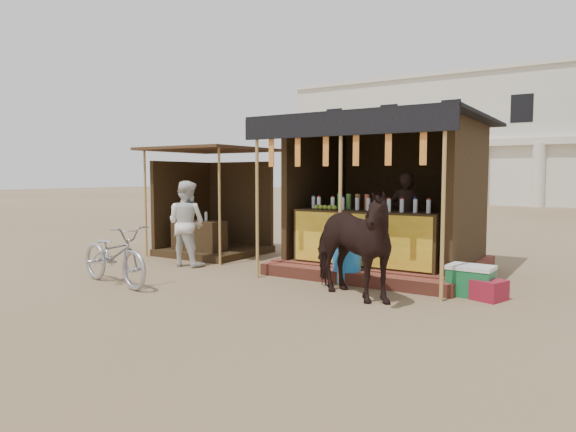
# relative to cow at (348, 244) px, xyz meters

# --- Properties ---
(ground) EXTENTS (120.00, 120.00, 0.00)m
(ground) POSITION_rel_cow_xyz_m (-1.40, -1.03, -0.79)
(ground) COLOR #846B4C
(ground) RESTS_ON ground
(main_stall) EXTENTS (3.60, 3.61, 2.78)m
(main_stall) POSITION_rel_cow_xyz_m (-0.38, 2.33, 0.23)
(main_stall) COLOR brown
(main_stall) RESTS_ON ground
(secondary_stall) EXTENTS (2.40, 2.40, 2.38)m
(secondary_stall) POSITION_rel_cow_xyz_m (-4.56, 2.21, 0.06)
(secondary_stall) COLOR #352413
(secondary_stall) RESTS_ON ground
(cow) EXTENTS (2.06, 1.55, 1.58)m
(cow) POSITION_rel_cow_xyz_m (0.00, 0.00, 0.00)
(cow) COLOR black
(cow) RESTS_ON ground
(motorbike) EXTENTS (1.96, 0.98, 0.98)m
(motorbike) POSITION_rel_cow_xyz_m (-3.61, -1.21, -0.30)
(motorbike) COLOR #A0A0A8
(motorbike) RESTS_ON ground
(bystander) EXTENTS (0.87, 0.71, 1.68)m
(bystander) POSITION_rel_cow_xyz_m (-3.86, 0.73, 0.05)
(bystander) COLOR silver
(bystander) RESTS_ON ground
(blue_barrel) EXTENTS (0.50, 0.50, 0.74)m
(blue_barrel) POSITION_rel_cow_xyz_m (-0.49, 0.97, -0.42)
(blue_barrel) COLOR blue
(blue_barrel) RESTS_ON ground
(red_crate) EXTENTS (0.51, 0.53, 0.29)m
(red_crate) POSITION_rel_cow_xyz_m (1.76, 0.97, -0.65)
(red_crate) COLOR maroon
(red_crate) RESTS_ON ground
(cooler) EXTENTS (0.67, 0.48, 0.46)m
(cooler) POSITION_rel_cow_xyz_m (1.48, 1.08, -0.56)
(cooler) COLOR #166734
(cooler) RESTS_ON ground
(background_building) EXTENTS (26.00, 7.45, 8.18)m
(background_building) POSITION_rel_cow_xyz_m (-3.40, 28.92, 3.19)
(background_building) COLOR silver
(background_building) RESTS_ON ground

